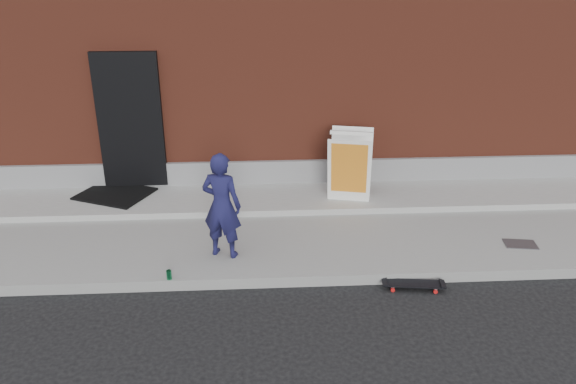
{
  "coord_description": "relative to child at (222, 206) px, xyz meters",
  "views": [
    {
      "loc": [
        -0.53,
        -6.1,
        3.92
      ],
      "look_at": [
        -0.13,
        0.8,
        0.99
      ],
      "focal_mm": 35.0,
      "sensor_mm": 36.0,
      "label": 1
    }
  ],
  "objects": [
    {
      "name": "building",
      "position": [
        1.01,
        6.35,
        1.62
      ],
      "size": [
        20.0,
        8.1,
        5.0
      ],
      "color": "maroon",
      "rests_on": "ground"
    },
    {
      "name": "pizza_sign",
      "position": [
        1.96,
        1.59,
        -0.07
      ],
      "size": [
        0.83,
        0.93,
        1.12
      ],
      "color": "white",
      "rests_on": "apron"
    },
    {
      "name": "doormat",
      "position": [
        -1.89,
        1.94,
        -0.61
      ],
      "size": [
        1.36,
        1.26,
        0.03
      ],
      "primitive_type": "cube",
      "rotation": [
        0.0,
        0.0,
        -0.43
      ],
      "color": "black",
      "rests_on": "apron"
    },
    {
      "name": "sidewalk",
      "position": [
        1.01,
        0.86,
        -0.8
      ],
      "size": [
        20.0,
        3.0,
        0.15
      ],
      "primitive_type": "cube",
      "color": "gray",
      "rests_on": "ground"
    },
    {
      "name": "soda_can",
      "position": [
        -0.66,
        -0.59,
        -0.67
      ],
      "size": [
        0.07,
        0.07,
        0.12
      ],
      "primitive_type": "cylinder",
      "rotation": [
        0.0,
        0.0,
        0.03
      ],
      "color": "#187B42",
      "rests_on": "sidewalk"
    },
    {
      "name": "skateboard",
      "position": [
        2.42,
        -0.76,
        -0.81
      ],
      "size": [
        0.79,
        0.29,
        0.09
      ],
      "color": "red",
      "rests_on": "ground"
    },
    {
      "name": "child",
      "position": [
        0.0,
        0.0,
        0.0
      ],
      "size": [
        0.62,
        0.5,
        1.46
      ],
      "primitive_type": "imported",
      "rotation": [
        0.0,
        0.0,
        2.81
      ],
      "color": "#171741",
      "rests_on": "sidewalk"
    },
    {
      "name": "utility_plate",
      "position": [
        4.16,
        0.04,
        -0.72
      ],
      "size": [
        0.47,
        0.34,
        0.01
      ],
      "primitive_type": "cube",
      "rotation": [
        0.0,
        0.0,
        -0.15
      ],
      "color": "#525156",
      "rests_on": "sidewalk"
    },
    {
      "name": "ground",
      "position": [
        1.01,
        -0.64,
        -0.88
      ],
      "size": [
        80.0,
        80.0,
        0.0
      ],
      "primitive_type": "plane",
      "color": "black",
      "rests_on": "ground"
    },
    {
      "name": "apron",
      "position": [
        1.01,
        1.76,
        -0.68
      ],
      "size": [
        20.0,
        1.2,
        0.1
      ],
      "primitive_type": "cube",
      "color": "gray",
      "rests_on": "sidewalk"
    }
  ]
}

